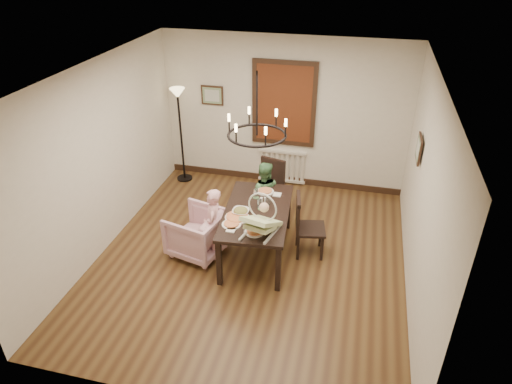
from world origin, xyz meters
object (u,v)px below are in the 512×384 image
at_px(baby_bouncer, 261,220).
at_px(chair_far, 267,190).
at_px(dining_table, 257,215).
at_px(seated_man, 264,199).
at_px(drinking_glass, 259,204).
at_px(armchair, 197,233).
at_px(elderly_woman, 213,230).
at_px(chair_right, 311,226).
at_px(floor_lamp, 181,137).

bearing_deg(baby_bouncer, chair_far, 113.49).
xyz_separation_m(dining_table, seated_man, (-0.08, 0.82, -0.22)).
relative_size(dining_table, drinking_glass, 13.20).
bearing_deg(baby_bouncer, seated_man, 115.50).
bearing_deg(chair_far, armchair, -107.50).
distance_m(dining_table, seated_man, 0.85).
bearing_deg(elderly_woman, dining_table, 94.46).
relative_size(chair_right, baby_bouncer, 1.61).
xyz_separation_m(chair_far, elderly_woman, (-0.53, -1.29, -0.04)).
xyz_separation_m(seated_man, floor_lamp, (-1.88, 1.19, 0.43)).
bearing_deg(armchair, seated_man, 154.96).
bearing_deg(drinking_glass, chair_far, 95.53).
relative_size(armchair, floor_lamp, 0.43).
distance_m(seated_man, floor_lamp, 2.26).
bearing_deg(floor_lamp, chair_far, -25.86).
bearing_deg(dining_table, drinking_glass, 74.68).
distance_m(baby_bouncer, floor_lamp, 3.32).
distance_m(chair_right, elderly_woman, 1.44).
bearing_deg(chair_far, drinking_glass, -69.77).
bearing_deg(drinking_glass, floor_lamp, 135.88).
xyz_separation_m(dining_table, chair_far, (-0.08, 1.09, -0.18)).
bearing_deg(chair_right, drinking_glass, 88.39).
distance_m(chair_far, seated_man, 0.28).
height_order(dining_table, chair_far, chair_far).
bearing_deg(dining_table, elderly_woman, -167.02).
relative_size(armchair, seated_man, 0.82).
distance_m(dining_table, baby_bouncer, 0.62).
distance_m(dining_table, drinking_glass, 0.17).
bearing_deg(drinking_glass, chair_right, 9.18).
xyz_separation_m(elderly_woman, baby_bouncer, (0.80, -0.32, 0.51)).
distance_m(dining_table, floor_lamp, 2.81).
bearing_deg(chair_right, chair_far, 33.18).
height_order(chair_far, baby_bouncer, baby_bouncer).
xyz_separation_m(chair_far, chair_right, (0.85, -0.88, -0.01)).
xyz_separation_m(chair_far, drinking_glass, (0.10, -1.01, 0.34)).
distance_m(chair_right, drinking_glass, 0.84).
distance_m(armchair, drinking_glass, 1.06).
bearing_deg(drinking_glass, armchair, -163.51).
distance_m(armchair, elderly_woman, 0.30).
bearing_deg(seated_man, elderly_woman, 53.55).
distance_m(elderly_woman, floor_lamp, 2.62).
xyz_separation_m(dining_table, elderly_woman, (-0.61, -0.20, -0.22)).
relative_size(seated_man, drinking_glass, 7.19).
distance_m(elderly_woman, seated_man, 1.15).
distance_m(chair_far, armchair, 1.51).
relative_size(chair_far, baby_bouncer, 1.65).
bearing_deg(dining_table, baby_bouncer, -75.33).
distance_m(dining_table, elderly_woman, 0.68).
bearing_deg(armchair, elderly_woman, 99.17).
relative_size(armchair, elderly_woman, 0.83).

